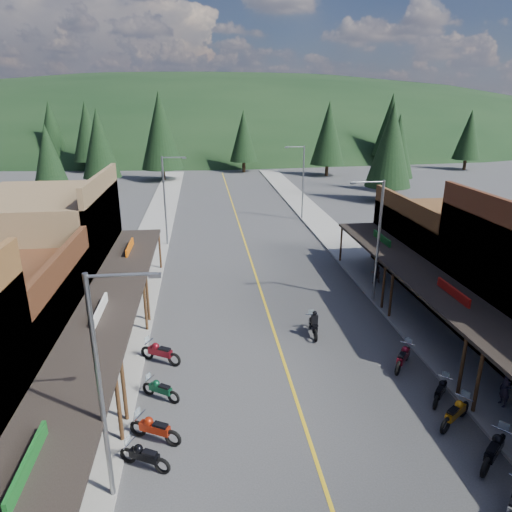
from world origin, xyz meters
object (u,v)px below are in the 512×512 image
object	(u,v)px
streetlight_0	(104,382)
pine_2	(161,131)
bike_west_7	(160,389)
bike_east_7	(441,390)
bike_east_6	(456,412)
rider_on_bike	(313,325)
pine_5	(391,125)
pine_9	(398,146)
shop_east_3	(448,246)
bike_west_8	(160,351)
pine_7	(51,130)
streetlight_2	(377,237)
pine_3	(244,136)
bike_west_6	(155,428)
bike_east_8	(403,356)
pedestrian_east_b	(375,272)
pedestrian_east_a	(505,389)
pine_4	(328,133)
pine_1	(87,131)
pine_11	(391,145)
pine_6	(469,135)
streetlight_3	(302,179)
bike_west_5	(144,455)
shop_west_3	(49,247)
pine_8	(49,158)
streetlight_1	(166,197)
pine_10	(99,143)

from	to	relation	value
streetlight_0	pine_2	world-z (taller)	pine_2
bike_west_7	bike_east_7	world-z (taller)	bike_west_7
bike_east_6	rider_on_bike	size ratio (longest dim) A/B	1.02
pine_5	pine_9	size ratio (longest dim) A/B	1.30
shop_east_3	pine_5	distance (m)	64.22
bike_west_7	bike_west_8	size ratio (longest dim) A/B	0.85
pine_7	pine_9	bearing A→B (deg)	-28.97
streetlight_2	bike_west_8	bearing A→B (deg)	-156.04
pine_3	rider_on_bike	world-z (taller)	pine_3
streetlight_0	bike_east_7	size ratio (longest dim) A/B	4.20
bike_west_6	bike_east_8	xyz separation A→B (m)	(11.66, 3.81, 0.01)
bike_east_8	rider_on_bike	size ratio (longest dim) A/B	1.04
pine_5	bike_east_6	distance (m)	81.27
pedestrian_east_b	pedestrian_east_a	bearing A→B (deg)	69.47
pine_4	bike_east_6	world-z (taller)	pine_4
pine_5	shop_east_3	bearing A→B (deg)	-108.45
pedestrian_east_b	pine_2	bearing A→B (deg)	-91.08
streetlight_0	bike_east_8	xyz separation A→B (m)	(12.67, 6.32, -3.83)
pine_1	pine_11	size ratio (longest dim) A/B	1.01
bike_east_6	pine_6	bearing A→B (deg)	115.15
streetlight_2	pine_9	size ratio (longest dim) A/B	0.74
streetlight_3	bike_west_5	size ratio (longest dim) A/B	3.99
shop_east_3	pine_6	distance (m)	61.91
shop_west_3	pine_6	distance (m)	79.75
rider_on_bike	pine_9	bearing A→B (deg)	65.02
pine_5	bike_east_7	world-z (taller)	pine_5
pine_8	pine_6	bearing A→B (deg)	19.44
shop_west_3	pine_7	size ratio (longest dim) A/B	0.87
pine_3	pine_9	bearing A→B (deg)	-46.40
shop_east_3	bike_east_8	distance (m)	13.73
pine_5	pine_7	distance (m)	66.13
pine_3	bike_west_7	distance (m)	67.84
streetlight_2	bike_west_6	bearing A→B (deg)	-138.30
pine_9	bike_west_8	bearing A→B (deg)	-125.16
rider_on_bike	bike_east_6	bearing A→B (deg)	-60.82
bike_west_8	bike_east_8	bearing A→B (deg)	-69.00
pine_2	bike_east_6	world-z (taller)	pine_2
streetlight_1	pine_8	size ratio (longest dim) A/B	0.80
streetlight_1	pine_11	distance (m)	31.46
streetlight_3	pine_7	distance (m)	60.34
pine_1	pine_10	distance (m)	20.89
shop_west_3	bike_west_5	world-z (taller)	shop_west_3
pine_3	bike_west_6	distance (m)	70.44
bike_west_6	bike_east_7	bearing A→B (deg)	-57.90
streetlight_3	pine_9	size ratio (longest dim) A/B	0.74
pine_10	pedestrian_east_a	world-z (taller)	pine_10
pine_2	pine_11	distance (m)	36.06
pine_6	pine_10	world-z (taller)	pine_10
shop_west_3	streetlight_0	bearing A→B (deg)	-68.45
shop_east_3	pine_3	size ratio (longest dim) A/B	0.99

